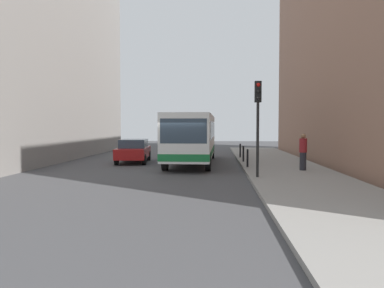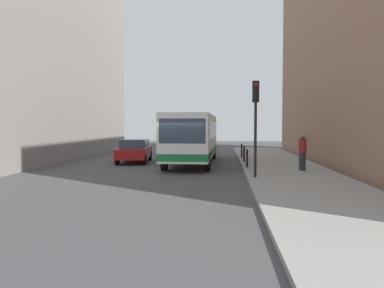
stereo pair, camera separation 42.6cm
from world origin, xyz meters
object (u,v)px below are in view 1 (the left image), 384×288
bus (192,136)px  bollard_far (240,151)px  bollard_mid (243,154)px  car_beside_bus (134,150)px  bollard_near (248,158)px  pedestrian_near_signal (303,152)px  traffic_light (258,110)px

bus → bollard_far: 4.51m
bollard_mid → bollard_far: same height
car_beside_bus → bollard_far: 7.43m
bus → bollard_near: (3.15, -3.35, -1.10)m
bollard_far → pedestrian_near_signal: bearing=-71.2°
bus → bollard_mid: (3.15, -0.16, -1.10)m
traffic_light → pedestrian_near_signal: 4.21m
bus → bollard_near: bearing=134.2°
bus → bollard_far: size_ratio=11.64×
car_beside_bus → bollard_mid: car_beside_bus is taller
bollard_mid → bollard_far: bearing=90.0°
bollard_mid → car_beside_bus: bearing=175.6°
bus → bollard_mid: 3.34m
car_beside_bus → bollard_mid: size_ratio=4.76×
bollard_near → bollard_mid: 3.19m
bollard_near → bollard_far: same height
pedestrian_near_signal → bollard_mid: bearing=-61.8°
bollard_near → bollard_far: 6.38m
bollard_far → pedestrian_near_signal: (2.62, -7.71, 0.44)m
bollard_near → pedestrian_near_signal: pedestrian_near_signal is taller
bus → pedestrian_near_signal: (5.77, -4.68, -0.66)m
bus → bollard_far: (3.15, 3.03, -1.10)m
bus → bollard_near: bus is taller
car_beside_bus → bollard_near: size_ratio=4.76×
bollard_mid → bollard_near: bearing=-90.0°
pedestrian_near_signal → traffic_light: bearing=45.6°
bollard_mid → pedestrian_near_signal: (2.62, -4.52, 0.44)m
bollard_near → pedestrian_near_signal: size_ratio=0.52×
car_beside_bus → bus: bearing=170.0°
bollard_far → pedestrian_near_signal: pedestrian_near_signal is taller
car_beside_bus → pedestrian_near_signal: bearing=147.7°
car_beside_bus → bollard_far: (6.93, 2.66, -0.16)m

